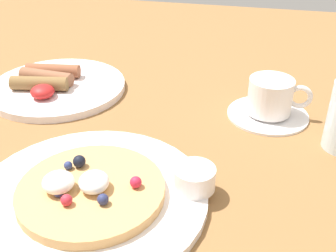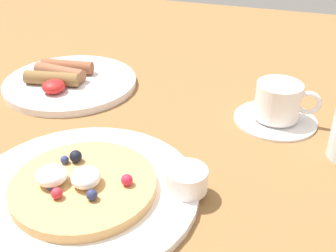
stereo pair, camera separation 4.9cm
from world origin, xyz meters
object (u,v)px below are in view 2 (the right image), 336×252
pancake_plate (83,192)px  syrup_ramekin (187,179)px  breakfast_plate (71,83)px  coffee_cup (279,100)px  coffee_saucer (275,118)px

pancake_plate → syrup_ramekin: 0.13m
pancake_plate → breakfast_plate: 0.32m
breakfast_plate → coffee_cup: bearing=-1.6°
syrup_ramekin → coffee_saucer: (0.09, 0.22, -0.02)m
syrup_ramekin → coffee_cup: (0.09, 0.22, 0.01)m
syrup_ramekin → coffee_cup: 0.24m
coffee_cup → pancake_plate: bearing=-128.5°
breakfast_plate → coffee_saucer: 0.38m
syrup_ramekin → coffee_cup: size_ratio=0.51×
pancake_plate → breakfast_plate: breakfast_plate is taller
coffee_saucer → syrup_ramekin: bearing=-110.8°
syrup_ramekin → pancake_plate: bearing=-162.2°
pancake_plate → breakfast_plate: bearing=122.3°
pancake_plate → syrup_ramekin: (0.12, 0.04, 0.02)m
pancake_plate → coffee_saucer: size_ratio=2.18×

